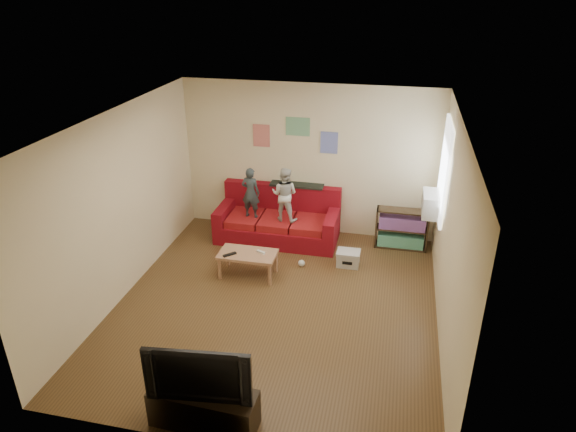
% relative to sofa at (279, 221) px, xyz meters
% --- Properties ---
extents(room_shell, '(4.52, 5.02, 2.72)m').
position_rel_sofa_xyz_m(room_shell, '(0.45, -2.07, 1.04)').
color(room_shell, brown).
rests_on(room_shell, ground).
extents(sofa, '(2.13, 0.98, 0.94)m').
position_rel_sofa_xyz_m(sofa, '(0.00, 0.00, 0.00)').
color(sofa, maroon).
rests_on(sofa, ground).
extents(child_a, '(0.35, 0.25, 0.90)m').
position_rel_sofa_xyz_m(child_a, '(-0.45, -0.17, 0.58)').
color(child_a, '#2F393D').
rests_on(child_a, sofa).
extents(child_b, '(0.50, 0.41, 0.95)m').
position_rel_sofa_xyz_m(child_b, '(0.15, -0.17, 0.61)').
color(child_b, silver).
rests_on(child_b, sofa).
extents(coffee_table, '(0.89, 0.49, 0.40)m').
position_rel_sofa_xyz_m(coffee_table, '(-0.17, -1.38, 0.03)').
color(coffee_table, tan).
rests_on(coffee_table, ground).
extents(remote, '(0.19, 0.19, 0.02)m').
position_rel_sofa_xyz_m(remote, '(-0.42, -1.50, 0.10)').
color(remote, black).
rests_on(remote, coffee_table).
extents(game_controller, '(0.15, 0.10, 0.03)m').
position_rel_sofa_xyz_m(game_controller, '(0.03, -1.33, 0.10)').
color(game_controller, silver).
rests_on(game_controller, coffee_table).
extents(bookshelf, '(0.88, 0.27, 0.71)m').
position_rel_sofa_xyz_m(bookshelf, '(2.15, 0.09, 0.00)').
color(bookshelf, '#382919').
rests_on(bookshelf, ground).
extents(window, '(0.04, 1.08, 1.48)m').
position_rel_sofa_xyz_m(window, '(2.67, -0.42, 1.33)').
color(window, white).
rests_on(window, room_shell).
extents(ac_unit, '(0.28, 0.55, 0.35)m').
position_rel_sofa_xyz_m(ac_unit, '(2.55, -0.42, 0.77)').
color(ac_unit, '#B7B2A3').
rests_on(ac_unit, window).
extents(artwork_left, '(0.30, 0.01, 0.40)m').
position_rel_sofa_xyz_m(artwork_left, '(-0.40, 0.41, 1.44)').
color(artwork_left, '#D87266').
rests_on(artwork_left, room_shell).
extents(artwork_center, '(0.42, 0.01, 0.32)m').
position_rel_sofa_xyz_m(artwork_center, '(0.25, 0.41, 1.64)').
color(artwork_center, '#72B27F').
rests_on(artwork_center, room_shell).
extents(artwork_right, '(0.30, 0.01, 0.38)m').
position_rel_sofa_xyz_m(artwork_right, '(0.80, 0.41, 1.39)').
color(artwork_right, '#727FCC').
rests_on(artwork_right, room_shell).
extents(file_box, '(0.37, 0.28, 0.26)m').
position_rel_sofa_xyz_m(file_box, '(1.34, -0.73, -0.18)').
color(file_box, beige).
rests_on(file_box, ground).
extents(tv_stand, '(1.14, 0.42, 0.42)m').
position_rel_sofa_xyz_m(tv_stand, '(0.22, -4.32, -0.10)').
color(tv_stand, black).
rests_on(tv_stand, ground).
extents(television, '(1.09, 0.26, 0.62)m').
position_rel_sofa_xyz_m(television, '(0.22, -4.32, 0.42)').
color(television, black).
rests_on(television, tv_stand).
extents(tissue, '(0.13, 0.13, 0.11)m').
position_rel_sofa_xyz_m(tissue, '(0.60, -0.92, -0.26)').
color(tissue, silver).
rests_on(tissue, ground).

